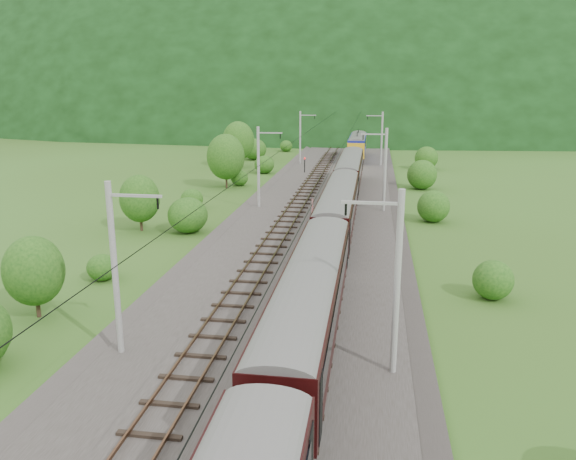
# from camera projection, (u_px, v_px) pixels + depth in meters

# --- Properties ---
(ground) EXTENTS (600.00, 600.00, 0.00)m
(ground) POSITION_uv_depth(u_px,v_px,m) (252.00, 367.00, 25.20)
(ground) COLOR #344C18
(ground) RESTS_ON ground
(railbed) EXTENTS (14.00, 220.00, 0.30)m
(railbed) POSITION_uv_depth(u_px,v_px,m) (286.00, 287.00, 34.72)
(railbed) COLOR #38332D
(railbed) RESTS_ON ground
(track_left) EXTENTS (2.40, 220.00, 0.27)m
(track_left) POSITION_uv_depth(u_px,v_px,m) (248.00, 282.00, 35.02)
(track_left) COLOR brown
(track_left) RESTS_ON railbed
(track_right) EXTENTS (2.40, 220.00, 0.27)m
(track_right) POSITION_uv_depth(u_px,v_px,m) (325.00, 286.00, 34.32)
(track_right) COLOR brown
(track_right) RESTS_ON railbed
(catenary_left) EXTENTS (2.54, 192.28, 8.00)m
(catenary_left) POSITION_uv_depth(u_px,v_px,m) (259.00, 165.00, 55.56)
(catenary_left) COLOR gray
(catenary_left) RESTS_ON railbed
(catenary_right) EXTENTS (2.54, 192.28, 8.00)m
(catenary_right) POSITION_uv_depth(u_px,v_px,m) (384.00, 168.00, 53.78)
(catenary_right) COLOR gray
(catenary_right) RESTS_ON railbed
(overhead_wires) EXTENTS (4.83, 198.00, 0.03)m
(overhead_wires) POSITION_uv_depth(u_px,v_px,m) (286.00, 176.00, 32.97)
(overhead_wires) COLOR black
(overhead_wires) RESTS_ON ground
(mountain_main) EXTENTS (504.00, 360.00, 244.00)m
(mountain_main) POSITION_uv_depth(u_px,v_px,m) (365.00, 110.00, 273.90)
(mountain_main) COLOR black
(mountain_main) RESTS_ON ground
(mountain_ridge) EXTENTS (336.00, 280.00, 132.00)m
(mountain_ridge) POSITION_uv_depth(u_px,v_px,m) (160.00, 105.00, 329.59)
(mountain_ridge) COLOR black
(mountain_ridge) RESTS_ON ground
(train) EXTENTS (2.65, 127.38, 4.59)m
(train) POSITION_uv_depth(u_px,v_px,m) (328.00, 233.00, 35.51)
(train) COLOR black
(train) RESTS_ON ground
(hazard_post_near) EXTENTS (0.16, 0.16, 1.51)m
(hazard_post_near) POSITION_uv_depth(u_px,v_px,m) (313.00, 207.00, 53.10)
(hazard_post_near) COLOR red
(hazard_post_near) RESTS_ON railbed
(hazard_post_far) EXTENTS (0.17, 0.17, 1.64)m
(hazard_post_far) POSITION_uv_depth(u_px,v_px,m) (334.00, 184.00, 64.55)
(hazard_post_far) COLOR red
(hazard_post_far) RESTS_ON railbed
(signal) EXTENTS (0.23, 0.23, 2.08)m
(signal) POSITION_uv_depth(u_px,v_px,m) (305.00, 164.00, 78.25)
(signal) COLOR black
(signal) RESTS_ON railbed
(vegetation_left) EXTENTS (10.39, 147.44, 7.03)m
(vegetation_left) POSITION_uv_depth(u_px,v_px,m) (113.00, 215.00, 42.10)
(vegetation_left) COLOR #184612
(vegetation_left) RESTS_ON ground
(vegetation_right) EXTENTS (6.73, 107.48, 3.18)m
(vegetation_right) POSITION_uv_depth(u_px,v_px,m) (460.00, 225.00, 44.78)
(vegetation_right) COLOR #184612
(vegetation_right) RESTS_ON ground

